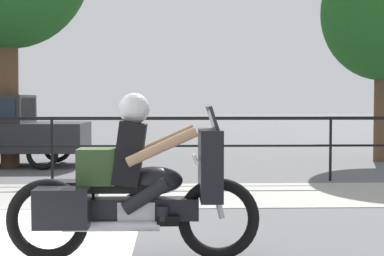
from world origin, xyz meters
name	(u,v)px	position (x,y,z in m)	size (l,w,h in m)	color
sidewalk_band	(32,195)	(0.00, 3.40, 0.01)	(44.00, 2.40, 0.01)	#99968E
fence_railing	(52,131)	(0.00, 4.94, 0.94)	(36.00, 0.05, 1.19)	black
motorcycle	(134,187)	(1.83, -0.36, 0.69)	(2.35, 0.76, 1.56)	black
tree_behind_sign	(384,13)	(7.32, 8.40, 3.60)	(3.03, 3.03, 5.30)	brown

